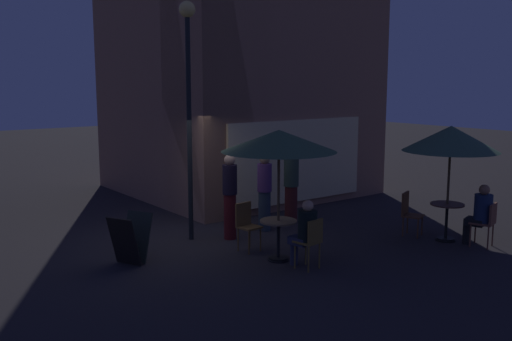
# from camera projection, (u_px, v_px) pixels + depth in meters

# --- Properties ---
(ground_plane) EXTENTS (60.00, 60.00, 0.00)m
(ground_plane) POSITION_uv_depth(u_px,v_px,m) (189.00, 242.00, 11.76)
(ground_plane) COLOR #252224
(cafe_building) EXTENTS (6.22, 6.34, 9.09)m
(cafe_building) POSITION_uv_depth(u_px,v_px,m) (227.00, 33.00, 15.29)
(cafe_building) COLOR #9C6D54
(cafe_building) RESTS_ON ground
(street_lamp_near_corner) EXTENTS (0.33, 0.33, 4.84)m
(street_lamp_near_corner) POSITION_uv_depth(u_px,v_px,m) (188.00, 78.00, 11.45)
(street_lamp_near_corner) COLOR black
(street_lamp_near_corner) RESTS_ON ground
(menu_sandwich_board) EXTENTS (0.82, 0.78, 0.90)m
(menu_sandwich_board) POSITION_uv_depth(u_px,v_px,m) (130.00, 239.00, 10.30)
(menu_sandwich_board) COLOR #212821
(menu_sandwich_board) RESTS_ON ground
(cafe_table_0) EXTENTS (0.68, 0.68, 0.76)m
(cafe_table_0) POSITION_uv_depth(u_px,v_px,m) (278.00, 232.00, 10.50)
(cafe_table_0) COLOR black
(cafe_table_0) RESTS_ON ground
(cafe_table_1) EXTENTS (0.68, 0.68, 0.78)m
(cafe_table_1) POSITION_uv_depth(u_px,v_px,m) (447.00, 215.00, 11.79)
(cafe_table_1) COLOR black
(cafe_table_1) RESTS_ON ground
(patio_umbrella_0) EXTENTS (2.09, 2.09, 2.42)m
(patio_umbrella_0) POSITION_uv_depth(u_px,v_px,m) (279.00, 141.00, 10.23)
(patio_umbrella_0) COLOR black
(patio_umbrella_0) RESTS_ON ground
(patio_umbrella_1) EXTENTS (1.93, 1.93, 2.39)m
(patio_umbrella_1) POSITION_uv_depth(u_px,v_px,m) (451.00, 139.00, 11.54)
(patio_umbrella_1) COLOR black
(patio_umbrella_1) RESTS_ON ground
(cafe_chair_0) EXTENTS (0.44, 0.44, 0.91)m
(cafe_chair_0) POSITION_uv_depth(u_px,v_px,m) (311.00, 239.00, 9.97)
(cafe_chair_0) COLOR brown
(cafe_chair_0) RESTS_ON ground
(cafe_chair_1) EXTENTS (0.43, 0.43, 0.94)m
(cafe_chair_1) POSITION_uv_depth(u_px,v_px,m) (246.00, 222.00, 11.11)
(cafe_chair_1) COLOR brown
(cafe_chair_1) RESTS_ON ground
(cafe_chair_2) EXTENTS (0.53, 0.53, 0.90)m
(cafe_chair_2) POSITION_uv_depth(u_px,v_px,m) (487.00, 220.00, 11.32)
(cafe_chair_2) COLOR brown
(cafe_chair_2) RESTS_ON ground
(cafe_chair_3) EXTENTS (0.51, 0.51, 0.93)m
(cafe_chair_3) POSITION_uv_depth(u_px,v_px,m) (409.00, 210.00, 12.20)
(cafe_chair_3) COLOR brown
(cafe_chair_3) RESTS_ON ground
(patron_seated_0) EXTENTS (0.39, 0.54, 1.24)m
(patron_seated_0) POSITION_uv_depth(u_px,v_px,m) (305.00, 230.00, 10.04)
(patron_seated_0) COLOR #2B2E43
(patron_seated_0) RESTS_ON ground
(patron_seated_1) EXTENTS (0.44, 0.53, 1.26)m
(patron_seated_1) POSITION_uv_depth(u_px,v_px,m) (480.00, 211.00, 11.37)
(patron_seated_1) COLOR black
(patron_seated_1) RESTS_ON ground
(patron_standing_2) EXTENTS (0.35, 0.35, 1.71)m
(patron_standing_2) POSITION_uv_depth(u_px,v_px,m) (291.00, 186.00, 13.24)
(patron_standing_2) COLOR #4F1C1B
(patron_standing_2) RESTS_ON ground
(patron_standing_3) EXTENTS (0.32, 0.32, 1.71)m
(patron_standing_3) POSITION_uv_depth(u_px,v_px,m) (265.00, 192.00, 12.55)
(patron_standing_3) COLOR #2B3743
(patron_standing_3) RESTS_ON ground
(patron_standing_4) EXTENTS (0.30, 0.30, 1.79)m
(patron_standing_4) POSITION_uv_depth(u_px,v_px,m) (230.00, 196.00, 11.87)
(patron_standing_4) COLOR #531417
(patron_standing_4) RESTS_ON ground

